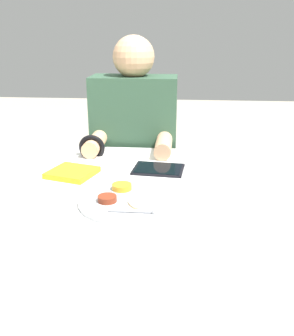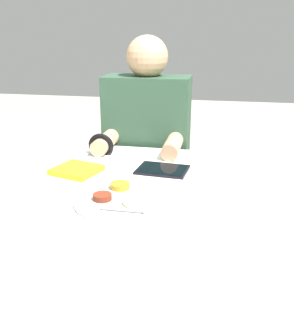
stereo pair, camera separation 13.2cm
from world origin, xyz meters
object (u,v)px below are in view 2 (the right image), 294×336
at_px(thali_tray, 128,199).
at_px(person_diner, 147,172).
at_px(red_notebook, 77,170).
at_px(tablet_device, 163,170).

relative_size(thali_tray, person_diner, 0.28).
height_order(red_notebook, tablet_device, red_notebook).
distance_m(tablet_device, person_diner, 0.47).
bearing_deg(person_diner, tablet_device, -71.22).
xyz_separation_m(thali_tray, person_diner, (-0.08, 0.71, -0.17)).
height_order(tablet_device, person_diner, person_diner).
distance_m(thali_tray, tablet_device, 0.30).
xyz_separation_m(red_notebook, person_diner, (0.17, 0.49, -0.17)).
xyz_separation_m(red_notebook, tablet_device, (0.31, 0.08, -0.00)).
height_order(thali_tray, tablet_device, thali_tray).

